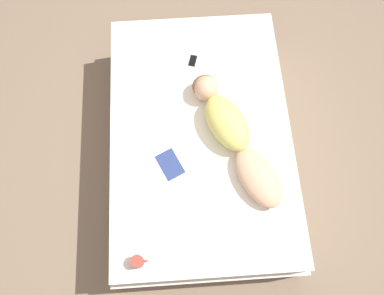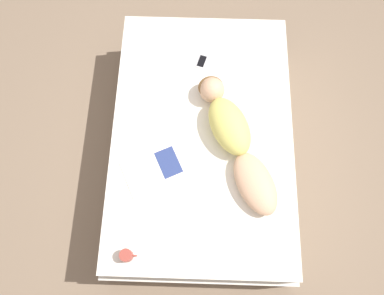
{
  "view_description": "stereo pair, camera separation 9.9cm",
  "coord_description": "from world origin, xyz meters",
  "px_view_note": "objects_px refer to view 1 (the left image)",
  "views": [
    {
      "loc": [
        -0.15,
        -1.18,
        3.42
      ],
      "look_at": [
        -0.08,
        -0.16,
        0.63
      ],
      "focal_mm": 35.0,
      "sensor_mm": 36.0,
      "label": 1
    },
    {
      "loc": [
        -0.05,
        -1.18,
        3.42
      ],
      "look_at": [
        -0.08,
        -0.16,
        0.63
      ],
      "focal_mm": 35.0,
      "sensor_mm": 36.0,
      "label": 2
    }
  ],
  "objects_px": {
    "coffee_mug": "(138,261)",
    "person": "(232,132)",
    "open_magazine": "(157,171)",
    "cell_phone": "(193,61)"
  },
  "relations": [
    {
      "from": "person",
      "to": "cell_phone",
      "type": "bearing_deg",
      "value": 86.06
    },
    {
      "from": "person",
      "to": "cell_phone",
      "type": "relative_size",
      "value": 7.86
    },
    {
      "from": "cell_phone",
      "to": "coffee_mug",
      "type": "bearing_deg",
      "value": -90.35
    },
    {
      "from": "cell_phone",
      "to": "person",
      "type": "bearing_deg",
      "value": -53.71
    },
    {
      "from": "open_magazine",
      "to": "coffee_mug",
      "type": "relative_size",
      "value": 4.62
    },
    {
      "from": "coffee_mug",
      "to": "person",
      "type": "bearing_deg",
      "value": 50.56
    },
    {
      "from": "person",
      "to": "coffee_mug",
      "type": "relative_size",
      "value": 9.77
    },
    {
      "from": "open_magazine",
      "to": "cell_phone",
      "type": "height_order",
      "value": "same"
    },
    {
      "from": "person",
      "to": "open_magazine",
      "type": "xyz_separation_m",
      "value": [
        -0.61,
        -0.26,
        -0.09
      ]
    },
    {
      "from": "person",
      "to": "coffee_mug",
      "type": "bearing_deg",
      "value": -153.12
    }
  ]
}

